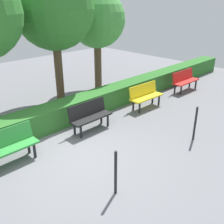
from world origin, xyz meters
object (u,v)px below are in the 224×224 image
bench_red (185,80)px  tree_near (97,20)px  tree_mid (54,9)px  bench_yellow (145,95)px  bench_green (7,146)px  bench_black (90,115)px

bench_red → tree_near: bearing=-49.4°
tree_mid → bench_yellow: bearing=124.7°
bench_green → tree_mid: bearing=-142.4°
bench_red → tree_near: 4.45m
bench_black → tree_mid: tree_mid is taller
bench_yellow → tree_mid: (1.84, -2.66, 2.86)m
bench_green → bench_black: bearing=178.9°
bench_red → tree_mid: size_ratio=0.31×
bench_red → bench_yellow: size_ratio=1.06×
bench_red → bench_yellow: bearing=1.2°
bench_green → tree_mid: tree_mid is taller
bench_black → tree_near: (-2.89, -2.84, 2.40)m
bench_yellow → tree_mid: bearing=-53.1°
bench_yellow → bench_green: bearing=1.3°
bench_green → tree_mid: (-3.27, -2.57, 2.85)m
bench_yellow → bench_black: 2.57m
bench_black → bench_green: 2.54m
bench_yellow → tree_near: bearing=-94.0°
bench_yellow → tree_near: size_ratio=0.34×
bench_black → tree_near: bearing=-135.3°
bench_red → bench_black: size_ratio=1.09×
bench_yellow → bench_green: (5.11, -0.09, 0.00)m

